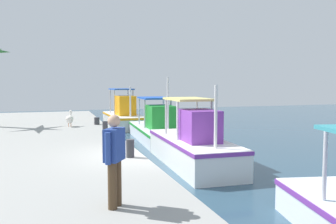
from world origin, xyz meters
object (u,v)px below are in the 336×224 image
Objects in this scene: fishing_boat_nearest at (124,117)px; mooring_bollard_third at (130,148)px; pelican at (70,119)px; mooring_bollard_second at (105,127)px; fishing_boat_third at (193,146)px; fishing_boat_second at (157,129)px; mooring_bollard_nearest at (97,121)px; fisherman_standing at (114,156)px.

fishing_boat_nearest reaches higher than mooring_bollard_third.
mooring_bollard_second is (2.75, 1.40, -0.14)m from pelican.
fishing_boat_third is at bearing 1.45° from fishing_boat_nearest.
fishing_boat_second is at bearing 158.05° from mooring_bollard_third.
fishing_boat_second reaches higher than pelican.
mooring_bollard_nearest is 0.72× the size of mooring_bollard_third.
fishing_boat_nearest is 11.93m from fishing_boat_third.
fishing_boat_third is 6.82m from fisherman_standing.
mooring_bollard_second is (-9.46, 1.11, -0.65)m from fisherman_standing.
fishing_boat_second reaches higher than fishing_boat_nearest.
mooring_bollard_nearest is (-7.09, -2.64, 0.27)m from fishing_boat_third.
fishing_boat_third is 7.57m from mooring_bollard_nearest.
mooring_bollard_nearest is 3.24m from mooring_bollard_second.
pelican is 12.23m from fisherman_standing.
fishing_boat_nearest is 6.17m from fishing_boat_second.
fishing_boat_nearest is at bearing 163.85° from mooring_bollard_second.
fishing_boat_second is at bearing 5.91° from fishing_boat_nearest.
fishing_boat_third is 14.60× the size of mooring_bollard_nearest.
fisherman_standing is (5.61, -3.75, 0.99)m from fishing_boat_third.
pelican reaches higher than mooring_bollard_nearest.
fishing_boat_third is (5.79, -0.33, 0.11)m from fishing_boat_second.
pelican is at bearing -100.61° from fishing_boat_second.
mooring_bollard_second is at bearing 26.91° from pelican.
fishing_boat_second is at bearing 66.40° from mooring_bollard_nearest.
fisherman_standing reaches higher than mooring_bollard_third.
fishing_boat_nearest reaches higher than mooring_bollard_second.
mooring_bollard_nearest is at bearing -25.80° from fishing_boat_nearest.
mooring_bollard_nearest is 0.75× the size of mooring_bollard_second.
mooring_bollard_second is at bearing -145.62° from fishing_boat_third.
mooring_bollard_nearest is (4.83, -2.34, 0.28)m from fishing_boat_nearest.
mooring_bollard_nearest is at bearing -180.00° from mooring_bollard_third.
fishing_boat_third is at bearing 146.24° from fisherman_standing.
mooring_bollard_third is (8.67, 0.00, 0.07)m from mooring_bollard_nearest.
fisherman_standing is (12.22, 0.29, 0.51)m from pelican.
mooring_bollard_nearest is at bearing 108.96° from pelican.
fishing_boat_third is at bearing -3.30° from fishing_boat_second.
mooring_bollard_third is (13.50, -2.34, 0.36)m from fishing_boat_nearest.
fisherman_standing is at bearing -33.76° from fishing_boat_third.
fishing_boat_third is at bearing 34.38° from mooring_bollard_second.
fishing_boat_nearest is 11.38× the size of mooring_bollard_second.
mooring_bollard_third is at bearing 9.69° from pelican.
fishing_boat_third is 5.80× the size of pelican.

